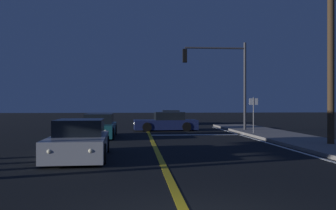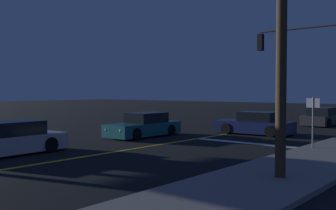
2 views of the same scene
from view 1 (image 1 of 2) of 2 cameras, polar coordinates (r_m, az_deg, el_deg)
sidewalk_right at (r=16.98m, az=24.30°, el=-6.01°), size 3.20×33.72×0.15m
lane_line_center at (r=14.88m, az=-1.69°, el=-7.14°), size 0.20×31.84×0.01m
lane_line_edge_right at (r=16.17m, az=18.54°, el=-6.56°), size 0.16×31.84×0.01m
stop_bar at (r=22.99m, az=4.46°, el=-4.59°), size 5.81×0.50×0.01m
car_following_oncoming_silver at (r=13.55m, az=-13.46°, el=-5.39°), size 2.13×4.77×1.34m
car_lead_oncoming_navy at (r=26.64m, az=-0.26°, el=-2.71°), size 4.57×2.09×1.34m
car_distant_tail_teal at (r=21.64m, az=-10.54°, el=-3.35°), size 1.88×4.68×1.34m
car_parked_curb_charcoal at (r=35.22m, az=0.36°, el=-2.03°), size 2.02×4.22×1.34m
traffic_signal_near_right at (r=25.69m, az=8.44°, el=5.05°), size 4.39×0.28×6.13m
utility_pole_right at (r=18.14m, az=23.72°, el=10.61°), size 1.53×0.30×10.03m
street_sign_corner at (r=23.23m, az=12.99°, el=-0.71°), size 0.56×0.07×2.31m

